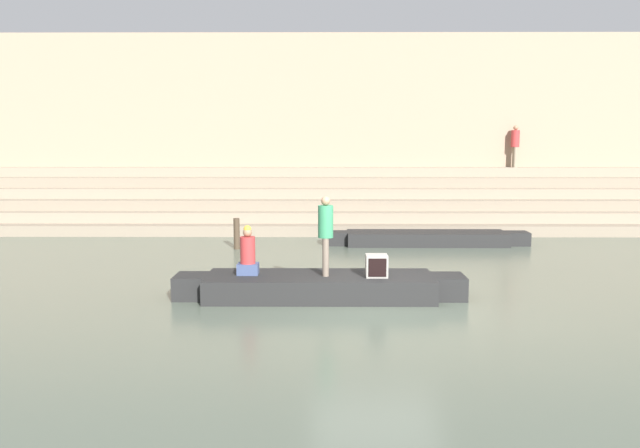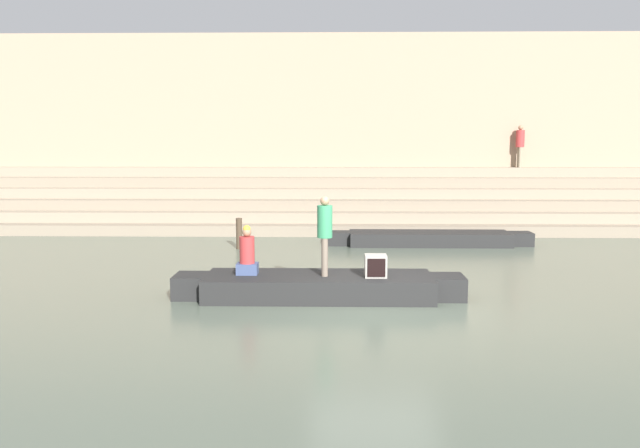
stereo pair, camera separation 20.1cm
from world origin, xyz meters
The scene contains 10 objects.
ground_plane centered at (0.00, 0.00, 0.00)m, with size 120.00×120.00×0.00m, color #566051.
ghat_steps centered at (0.00, 11.64, 0.79)m, with size 36.00×4.01×2.20m.
back_wall centered at (0.00, 13.68, 3.66)m, with size 34.20×1.28×7.38m.
rowboat_main centered at (-1.10, 0.84, 0.25)m, with size 5.95×1.54×0.48m.
person_standing centered at (-0.98, 0.83, 1.42)m, with size 0.31×0.31×1.62m.
person_rowing centered at (-2.58, 0.92, 0.89)m, with size 0.43×0.34×1.02m.
tv_set centered at (0.05, 0.71, 0.70)m, with size 0.44×0.41×0.45m.
moored_boat_shore centered at (2.18, 7.52, 0.22)m, with size 6.32×1.19×0.41m.
mooring_post centered at (-3.63, 6.72, 0.46)m, with size 0.18×0.18×0.93m, color #473828.
person_on_steps centered at (6.42, 12.75, 3.14)m, with size 0.32×0.32×1.62m.
Camera 2 is at (-0.82, -11.68, 3.20)m, focal length 35.00 mm.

